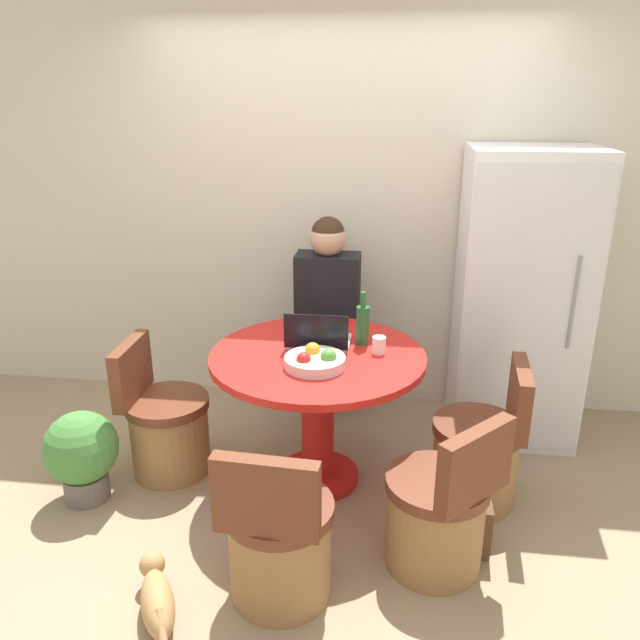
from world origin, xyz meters
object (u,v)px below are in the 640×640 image
at_px(dining_table, 318,389).
at_px(cat, 157,598).
at_px(chair_right_side, 479,455).
at_px(person_seated, 328,308).
at_px(chair_near_camera, 279,543).
at_px(bottle, 363,324).
at_px(chair_near_right_corner, 438,516).
at_px(potted_plant, 82,452).
at_px(chair_left_side, 166,428).
at_px(handbag, 458,526).
at_px(refrigerator, 520,299).
at_px(laptop, 318,339).
at_px(fruit_bowl, 315,360).

height_order(dining_table, cat, dining_table).
height_order(chair_right_side, person_seated, person_seated).
bearing_deg(chair_near_camera, cat, 24.49).
relative_size(dining_table, bottle, 3.86).
bearing_deg(chair_near_right_corner, potted_plant, -54.89).
xyz_separation_m(dining_table, potted_plant, (-1.21, -0.32, -0.29)).
bearing_deg(chair_left_side, potted_plant, 131.89).
xyz_separation_m(chair_left_side, handbag, (1.59, -0.47, -0.14)).
xyz_separation_m(refrigerator, handbag, (-0.41, -1.20, -0.76)).
height_order(laptop, fruit_bowl, laptop).
bearing_deg(person_seated, cat, 74.69).
relative_size(chair_right_side, potted_plant, 1.56).
bearing_deg(chair_near_camera, chair_right_side, -135.35).
bearing_deg(dining_table, handbag, -33.37).
bearing_deg(chair_right_side, handbag, -13.29).
relative_size(chair_near_right_corner, handbag, 2.61).
bearing_deg(dining_table, bottle, 36.01).
distance_m(dining_table, chair_near_right_corner, 0.91).
relative_size(refrigerator, handbag, 5.90).
relative_size(dining_table, cat, 2.47).
bearing_deg(fruit_bowl, chair_near_camera, -95.13).
relative_size(refrigerator, chair_near_right_corner, 2.26).
height_order(chair_near_right_corner, chair_left_side, same).
xyz_separation_m(chair_right_side, chair_left_side, (-1.73, 0.05, 0.00)).
distance_m(chair_right_side, laptop, 1.04).
height_order(dining_table, person_seated, person_seated).
distance_m(chair_near_right_corner, laptop, 1.09).
bearing_deg(chair_left_side, chair_right_side, -92.38).
xyz_separation_m(chair_near_right_corner, bottle, (-0.40, 0.76, 0.62)).
relative_size(dining_table, person_seated, 0.84).
bearing_deg(chair_near_right_corner, laptop, -94.20).
bearing_deg(chair_near_camera, dining_table, -90.00).
distance_m(chair_near_right_corner, bottle, 1.06).
relative_size(dining_table, potted_plant, 2.26).
distance_m(cat, potted_plant, 1.01).
bearing_deg(laptop, potted_plant, 19.77).
bearing_deg(chair_near_right_corner, bottle, -108.41).
relative_size(person_seated, handbag, 4.49).
height_order(refrigerator, chair_left_side, refrigerator).
distance_m(person_seated, handbag, 1.61).
xyz_separation_m(refrigerator, cat, (-1.67, -1.77, -0.80)).
height_order(fruit_bowl, potted_plant, fruit_bowl).
relative_size(fruit_bowl, cat, 0.66).
bearing_deg(chair_left_side, handbag, -107.07).
bearing_deg(person_seated, laptop, 91.83).
xyz_separation_m(cat, handbag, (1.27, 0.57, 0.04)).
xyz_separation_m(fruit_bowl, bottle, (0.21, 0.33, 0.08)).
bearing_deg(chair_right_side, cat, -50.64).
height_order(chair_near_right_corner, bottle, bottle).
bearing_deg(chair_left_side, refrigerator, -70.56).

